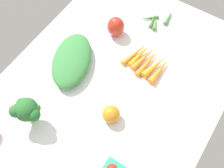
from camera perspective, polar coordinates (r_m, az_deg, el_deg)
The scene contains 7 objects.
tablecloth at distance 105.80cm, azimuth 0.00°, elevation -0.79°, with size 104.00×76.00×2.00cm, color white.
leafy_greens_clump at distance 108.42cm, azimuth -8.12°, elevation 4.63°, with size 24.91×14.11×5.78cm, color #398140.
okra_pile at distance 124.06cm, azimuth 9.04°, elevation 12.66°, with size 15.08×12.62×1.92cm.
heirloom_tomato_orange at distance 96.81cm, azimuth -0.20°, elevation -6.01°, with size 6.24×6.24×6.24cm, color orange.
bell_pepper_red at distance 115.51cm, azimuth 0.75°, elevation 11.38°, with size 6.93×6.93×8.47cm, color red.
broccoli_head at distance 96.03cm, azimuth -16.69°, elevation -5.03°, with size 8.48×10.15×12.19cm.
carrot_bunch at distance 109.98cm, azimuth 7.27°, elevation 4.51°, with size 16.70×16.48×2.96cm.
Camera 1 is at (41.92, 27.18, 94.26)cm, focal length 45.94 mm.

